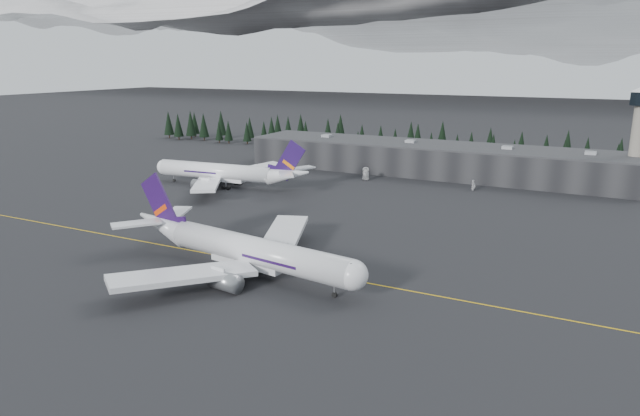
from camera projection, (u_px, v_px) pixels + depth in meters
The scene contains 10 objects.
ground at pixel (282, 264), 134.50m from camera, with size 1400.00×1400.00×0.00m, color black.
taxiline at pixel (277, 266), 132.78m from camera, with size 400.00×0.40×0.02m, color gold.
terminal at pixel (433, 159), 240.74m from camera, with size 160.00×30.00×12.60m.
control_tower at pixel (640, 127), 206.06m from camera, with size 10.00×10.00×37.70m.
treeline at pixel (455, 145), 272.35m from camera, with size 360.00×20.00×15.00m, color black.
mountain_ridge at pixel (574, 88), 997.00m from camera, with size 4400.00×900.00×420.00m, color white, non-canonical shape.
jet_main at pixel (239, 248), 128.35m from camera, with size 67.49×61.92×19.91m.
jet_parked at pixel (229, 173), 215.48m from camera, with size 65.70×60.44×19.32m.
gse_vehicle_a at pixel (366, 178), 228.33m from camera, with size 2.50×5.42×1.51m, color silver.
gse_vehicle_b at pixel (473, 189), 210.42m from camera, with size 1.59×3.96×1.35m, color silver.
Camera 1 is at (65.75, -108.94, 46.43)m, focal length 32.00 mm.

